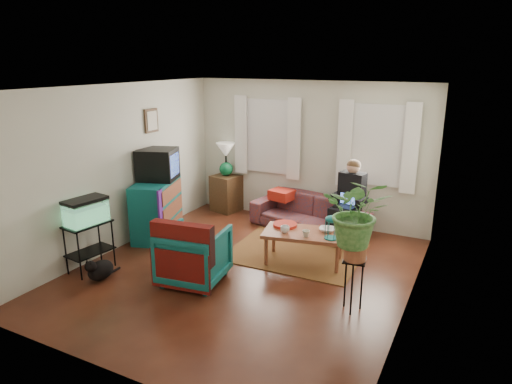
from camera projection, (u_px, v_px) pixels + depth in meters
The scene contains 31 objects.
floor at pixel (243, 272), 6.56m from camera, with size 4.50×5.00×0.01m, color #4F2B14.
ceiling at pixel (242, 87), 5.84m from camera, with size 4.50×5.00×0.01m, color white.
wall_back at pixel (308, 153), 8.34m from camera, with size 4.50×0.01×2.60m, color silver.
wall_front at pixel (108, 251), 4.07m from camera, with size 4.50×0.01×2.60m, color silver.
wall_left at pixel (118, 168), 7.19m from camera, with size 0.01×5.00×2.60m, color silver.
wall_right at pixel (415, 209), 5.22m from camera, with size 0.01×5.00×2.60m, color silver.
window_left at pixel (268, 136), 8.60m from camera, with size 1.08×0.04×1.38m, color white.
window_right at pixel (378, 145), 7.71m from camera, with size 1.08×0.04×1.38m, color white.
curtains_left at pixel (267, 137), 8.53m from camera, with size 1.36×0.06×1.50m, color white.
curtains_right at pixel (377, 146), 7.64m from camera, with size 1.36×0.06×1.50m, color white.
picture_frame at pixel (152, 121), 7.72m from camera, with size 0.04×0.32×0.40m, color #3D2616.
area_rug at pixel (296, 252), 7.23m from camera, with size 2.00×1.60×0.01m, color brown.
sofa at pixel (309, 208), 8.11m from camera, with size 2.09×0.82×0.82m, color brown.
seated_person at pixel (348, 204), 7.60m from camera, with size 0.52×0.64×1.25m, color black, non-canonical shape.
side_table at pixel (227, 193), 9.17m from camera, with size 0.50×0.50×0.73m, color #3C2316.
table_lamp at pixel (226, 160), 8.98m from camera, with size 0.37×0.37×0.66m, color white, non-canonical shape.
dresser at pixel (157, 209), 7.78m from camera, with size 0.55×1.10×0.99m, color #105863.
crt_tv at pixel (158, 164), 7.67m from camera, with size 0.60×0.55×0.53m, color black.
aquarium_stand at pixel (90, 247), 6.54m from camera, with size 0.36×0.64×0.72m, color black.
aquarium at pixel (86, 211), 6.39m from camera, with size 0.32×0.58×0.38m, color #7FD899.
black_cat at pixel (101, 268), 6.29m from camera, with size 0.27×0.41×0.35m, color black.
armchair at pixel (194, 252), 6.20m from camera, with size 0.82×0.77×0.84m, color #125A6F.
serape_throw at pixel (182, 249), 5.86m from camera, with size 0.85×0.20×0.69m, color #9E0A0A.
coffee_table at pixel (304, 247), 6.82m from camera, with size 1.19×0.65×0.49m, color olive.
cup_a at pixel (285, 229), 6.70m from camera, with size 0.13×0.13×0.11m, color white.
cup_b at pixel (306, 234), 6.54m from camera, with size 0.11×0.11×0.10m, color beige.
bowl at pixel (327, 229), 6.76m from camera, with size 0.23×0.23×0.06m, color white.
snack_tray at pixel (285, 225), 6.97m from camera, with size 0.37×0.37×0.04m, color #B21414.
birdcage at pixel (332, 227), 6.45m from camera, with size 0.19×0.19×0.35m, color #115B6B, non-canonical shape.
plant_stand at pixel (353, 285), 5.48m from camera, with size 0.28×0.28×0.67m, color black.
potted_plant at pixel (357, 223), 5.26m from camera, with size 0.76×0.66×0.85m, color #599947.
Camera 1 is at (2.89, -5.24, 2.94)m, focal length 32.00 mm.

